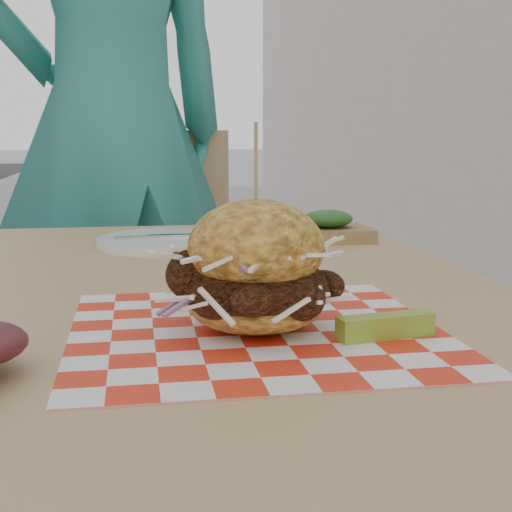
{
  "coord_description": "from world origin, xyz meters",
  "views": [
    {
      "loc": [
        0.2,
        -0.99,
        0.94
      ],
      "look_at": [
        0.31,
        -0.32,
        0.82
      ],
      "focal_mm": 50.0,
      "sensor_mm": 36.0,
      "label": 1
    }
  ],
  "objects_px": {
    "diner": "(112,125)",
    "patio_chair": "(152,276)",
    "patio_table": "(191,343)",
    "sandwich": "(256,274)"
  },
  "relations": [
    {
      "from": "diner",
      "to": "patio_table",
      "type": "xyz_separation_m",
      "value": [
        0.12,
        -0.99,
        -0.29
      ]
    },
    {
      "from": "patio_table",
      "to": "patio_chair",
      "type": "height_order",
      "value": "patio_chair"
    },
    {
      "from": "patio_chair",
      "to": "sandwich",
      "type": "distance_m",
      "value": 1.31
    },
    {
      "from": "diner",
      "to": "patio_chair",
      "type": "bearing_deg",
      "value": -169.06
    },
    {
      "from": "diner",
      "to": "sandwich",
      "type": "bearing_deg",
      "value": 75.45
    },
    {
      "from": "patio_table",
      "to": "sandwich",
      "type": "bearing_deg",
      "value": -78.43
    },
    {
      "from": "diner",
      "to": "patio_chair",
      "type": "relative_size",
      "value": 2.03
    },
    {
      "from": "diner",
      "to": "sandwich",
      "type": "distance_m",
      "value": 1.24
    },
    {
      "from": "diner",
      "to": "patio_table",
      "type": "relative_size",
      "value": 1.6
    },
    {
      "from": "patio_table",
      "to": "diner",
      "type": "bearing_deg",
      "value": 96.78
    }
  ]
}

